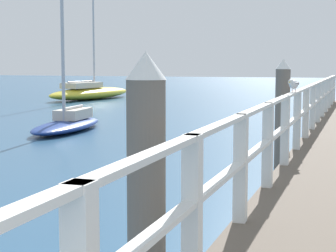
# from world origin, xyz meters

# --- Properties ---
(pier_railing) EXTENTS (0.12, 22.53, 1.03)m
(pier_railing) POSITION_xyz_m (-1.05, 12.00, 1.15)
(pier_railing) COLOR silver
(pier_railing) RESTS_ON pier_deck
(dock_piling_near) EXTENTS (0.29, 0.29, 2.11)m
(dock_piling_near) POSITION_xyz_m (-1.43, 4.12, 1.06)
(dock_piling_near) COLOR #6B6056
(dock_piling_near) RESTS_ON ground_plane
(dock_piling_far) EXTENTS (0.29, 0.29, 2.11)m
(dock_piling_far) POSITION_xyz_m (-1.43, 11.33, 1.06)
(dock_piling_far) COLOR #6B6056
(dock_piling_far) RESTS_ON ground_plane
(seagull_foreground) EXTENTS (0.21, 0.48, 0.21)m
(seagull_foreground) POSITION_xyz_m (-1.05, 9.76, 1.68)
(seagull_foreground) COLOR white
(seagull_foreground) RESTS_ON pier_railing
(boat_0) EXTENTS (2.99, 7.06, 9.33)m
(boat_0) POSITION_xyz_m (-14.36, 28.70, 0.41)
(boat_0) COLOR gold
(boat_0) RESTS_ON ground_plane
(boat_5) EXTENTS (1.68, 4.16, 5.04)m
(boat_5) POSITION_xyz_m (-8.27, 15.25, 0.27)
(boat_5) COLOR navy
(boat_5) RESTS_ON ground_plane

